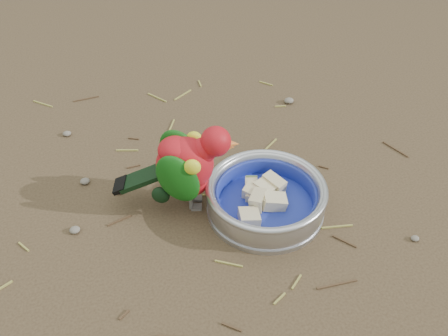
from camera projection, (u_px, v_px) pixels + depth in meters
name	position (u px, v px, depth m)	size (l,w,h in m)	color
ground	(197.00, 203.00, 0.94)	(60.00, 60.00, 0.00)	#4A3926
food_bowl	(265.00, 207.00, 0.92)	(0.22, 0.22, 0.02)	#B2B2BA
bowl_wall	(266.00, 196.00, 0.90)	(0.22, 0.22, 0.04)	#B2B2BA
fruit_wedges	(266.00, 198.00, 0.91)	(0.13, 0.13, 0.03)	beige
lory_parrot	(187.00, 170.00, 0.89)	(0.10, 0.21, 0.17)	#B3121A
ground_debris	(199.00, 194.00, 0.96)	(0.90, 0.80, 0.01)	#989043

